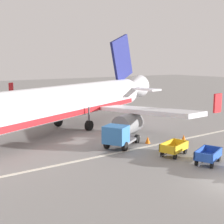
{
  "coord_description": "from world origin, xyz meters",
  "views": [
    {
      "loc": [
        -16.63,
        -10.65,
        7.61
      ],
      "look_at": [
        -0.06,
        13.03,
        2.8
      ],
      "focal_mm": 49.67,
      "sensor_mm": 36.0,
      "label": 1
    }
  ],
  "objects_px": {
    "airplane": "(64,103)",
    "service_truck_beside_carts": "(118,136)",
    "baggage_cart_fourth_in_row": "(174,148)",
    "traffic_cone_near_plane": "(184,138)",
    "baggage_cart_third_in_row": "(208,156)",
    "traffic_cone_mid_apron": "(148,140)"
  },
  "relations": [
    {
      "from": "airplane",
      "to": "service_truck_beside_carts",
      "type": "height_order",
      "value": "airplane"
    },
    {
      "from": "airplane",
      "to": "service_truck_beside_carts",
      "type": "xyz_separation_m",
      "value": [
        0.72,
        -8.94,
        -1.95
      ]
    },
    {
      "from": "baggage_cart_fourth_in_row",
      "to": "traffic_cone_near_plane",
      "type": "relative_size",
      "value": 6.15
    },
    {
      "from": "baggage_cart_third_in_row",
      "to": "traffic_cone_mid_apron",
      "type": "relative_size",
      "value": 5.55
    },
    {
      "from": "baggage_cart_third_in_row",
      "to": "baggage_cart_fourth_in_row",
      "type": "bearing_deg",
      "value": 101.74
    },
    {
      "from": "baggage_cart_fourth_in_row",
      "to": "traffic_cone_mid_apron",
      "type": "xyz_separation_m",
      "value": [
        0.71,
        3.99,
        -0.28
      ]
    },
    {
      "from": "traffic_cone_near_plane",
      "to": "baggage_cart_fourth_in_row",
      "type": "bearing_deg",
      "value": -146.93
    },
    {
      "from": "service_truck_beside_carts",
      "to": "baggage_cart_third_in_row",
      "type": "bearing_deg",
      "value": -66.47
    },
    {
      "from": "traffic_cone_near_plane",
      "to": "traffic_cone_mid_apron",
      "type": "bearing_deg",
      "value": 159.49
    },
    {
      "from": "airplane",
      "to": "baggage_cart_fourth_in_row",
      "type": "xyz_separation_m",
      "value": [
        3.22,
        -13.19,
        -2.45
      ]
    },
    {
      "from": "service_truck_beside_carts",
      "to": "traffic_cone_mid_apron",
      "type": "distance_m",
      "value": 3.32
    },
    {
      "from": "baggage_cart_third_in_row",
      "to": "service_truck_beside_carts",
      "type": "bearing_deg",
      "value": 113.53
    },
    {
      "from": "traffic_cone_mid_apron",
      "to": "service_truck_beside_carts",
      "type": "bearing_deg",
      "value": 175.51
    },
    {
      "from": "traffic_cone_near_plane",
      "to": "airplane",
      "type": "bearing_deg",
      "value": 125.13
    },
    {
      "from": "airplane",
      "to": "traffic_cone_mid_apron",
      "type": "distance_m",
      "value": 10.36
    },
    {
      "from": "baggage_cart_third_in_row",
      "to": "traffic_cone_mid_apron",
      "type": "distance_m",
      "value": 6.89
    },
    {
      "from": "airplane",
      "to": "baggage_cart_fourth_in_row",
      "type": "distance_m",
      "value": 13.79
    },
    {
      "from": "airplane",
      "to": "baggage_cart_fourth_in_row",
      "type": "bearing_deg",
      "value": -76.26
    },
    {
      "from": "airplane",
      "to": "baggage_cart_fourth_in_row",
      "type": "relative_size",
      "value": 9.89
    },
    {
      "from": "baggage_cart_third_in_row",
      "to": "traffic_cone_mid_apron",
      "type": "bearing_deg",
      "value": 89.12
    },
    {
      "from": "baggage_cart_fourth_in_row",
      "to": "airplane",
      "type": "bearing_deg",
      "value": 103.74
    },
    {
      "from": "traffic_cone_near_plane",
      "to": "baggage_cart_third_in_row",
      "type": "bearing_deg",
      "value": -122.38
    }
  ]
}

